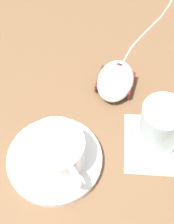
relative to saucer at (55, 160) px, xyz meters
name	(u,v)px	position (x,y,z in m)	size (l,w,h in m)	color
ground_plane	(123,120)	(0.10, -0.10, -0.01)	(3.00, 3.00, 0.00)	brown
saucer	(55,160)	(0.00, 0.00, 0.00)	(0.16, 0.16, 0.01)	white
coffee_cup	(56,152)	(0.00, -0.01, 0.03)	(0.10, 0.10, 0.06)	white
computer_mouse	(115,81)	(0.17, -0.08, 0.01)	(0.10, 0.08, 0.03)	silver
napkin_under_glass	(158,144)	(0.06, -0.17, -0.01)	(0.11, 0.11, 0.00)	silver
drinking_glass	(160,126)	(0.07, -0.16, 0.04)	(0.07, 0.07, 0.09)	silver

